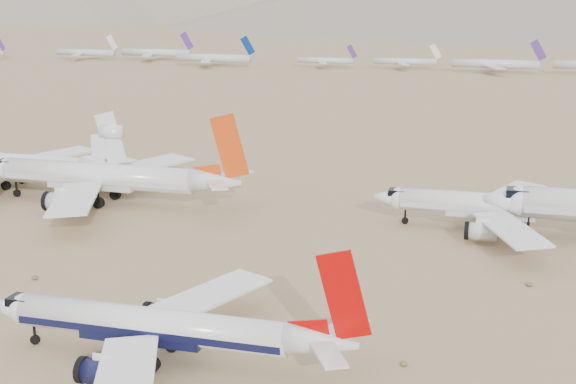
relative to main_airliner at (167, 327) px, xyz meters
name	(u,v)px	position (x,y,z in m)	size (l,w,h in m)	color
ground	(194,346)	(1.24, 4.56, -4.14)	(7000.00, 7000.00, 0.00)	#876A4E
main_airliner	(167,327)	(0.00, 0.00, 0.00)	(42.72, 41.72, 15.07)	white
row2_gold_tail	(508,207)	(35.87, 61.35, 0.27)	(44.39, 43.41, 15.80)	white
row2_orange_tail	(109,177)	(-38.50, 59.50, 1.14)	(52.83, 51.68, 18.84)	white
row2_white_trijet	(18,164)	(-63.46, 66.70, 0.80)	(48.16, 47.07, 17.07)	white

